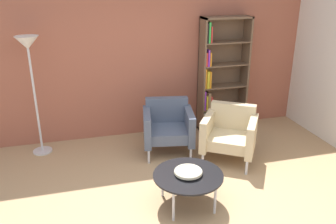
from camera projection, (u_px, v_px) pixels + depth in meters
ground_plane at (183, 220)px, 3.83m from camera, size 8.32×8.32×0.00m
brick_back_panel at (138, 47)px, 5.52m from camera, size 6.40×0.12×2.90m
bookshelf_tall at (219, 77)px, 5.85m from camera, size 0.80×0.30×1.90m
coffee_table_low at (188, 177)px, 3.97m from camera, size 0.80×0.80×0.40m
decorative_bowl at (188, 172)px, 3.95m from camera, size 0.32×0.32×0.05m
armchair_spare_guest at (230, 133)px, 4.98m from camera, size 0.94×0.93×0.78m
armchair_corner_red at (168, 126)px, 5.21m from camera, size 0.82×0.77×0.78m
floor_lamp_torchiere at (29, 57)px, 4.81m from camera, size 0.32×0.32×1.74m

